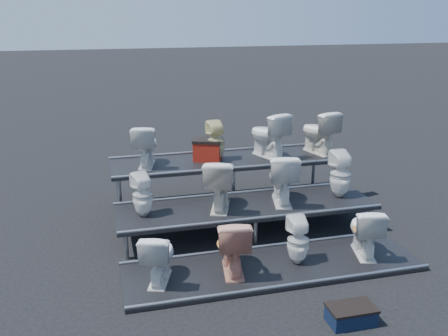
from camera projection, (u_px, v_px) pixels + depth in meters
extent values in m
plane|color=black|center=(246.00, 231.00, 8.24)|extent=(80.00, 80.00, 0.00)
cube|color=black|center=(273.00, 267.00, 7.03)|extent=(4.20, 1.20, 0.06)
cube|color=black|center=(246.00, 218.00, 8.17)|extent=(4.20, 1.20, 0.46)
cube|color=black|center=(226.00, 181.00, 9.31)|extent=(4.20, 1.20, 0.86)
imported|color=silver|center=(159.00, 256.00, 6.54)|extent=(0.60, 0.79, 0.71)
imported|color=tan|center=(232.00, 244.00, 6.76)|extent=(0.57, 0.85, 0.81)
imported|color=silver|center=(298.00, 240.00, 7.01)|extent=(0.32, 0.33, 0.69)
imported|color=silver|center=(365.00, 230.00, 7.24)|extent=(0.59, 0.82, 0.75)
imported|color=silver|center=(143.00, 195.00, 7.60)|extent=(0.37, 0.38, 0.68)
imported|color=silver|center=(220.00, 183.00, 7.87)|extent=(0.71, 0.92, 0.83)
imported|color=silver|center=(282.00, 178.00, 8.11)|extent=(0.66, 0.92, 0.85)
imported|color=silver|center=(341.00, 174.00, 8.37)|extent=(0.37, 0.38, 0.79)
imported|color=silver|center=(146.00, 145.00, 8.72)|extent=(0.57, 0.80, 0.74)
imported|color=#D1C486|center=(216.00, 141.00, 9.02)|extent=(0.35, 0.35, 0.72)
imported|color=silver|center=(268.00, 134.00, 9.24)|extent=(0.74, 0.94, 0.84)
imported|color=silver|center=(319.00, 132.00, 9.48)|extent=(0.65, 0.90, 0.83)
cube|color=maroon|center=(208.00, 151.00, 9.09)|extent=(0.59, 0.54, 0.35)
cube|color=black|center=(351.00, 316.00, 5.81)|extent=(0.54, 0.32, 0.19)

